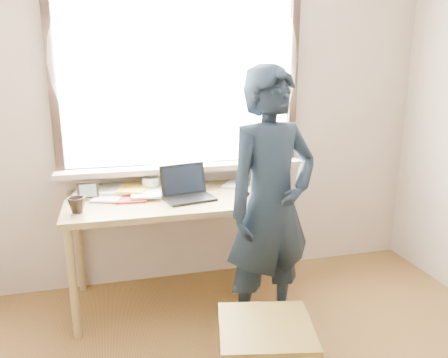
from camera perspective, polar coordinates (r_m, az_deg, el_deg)
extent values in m
cube|color=#B3A290|center=(3.37, -2.27, 8.23)|extent=(3.50, 0.02, 2.60)
cube|color=white|center=(3.29, -5.77, 13.25)|extent=(1.70, 0.01, 1.30)
cube|color=black|center=(3.37, -5.43, 1.60)|extent=(1.82, 0.06, 0.06)
cube|color=black|center=(3.26, -21.55, 12.31)|extent=(0.06, 0.06, 1.30)
cube|color=black|center=(3.53, 8.94, 13.25)|extent=(0.06, 0.06, 1.30)
cube|color=#B3A290|center=(3.30, -5.24, 1.50)|extent=(1.85, 0.20, 0.04)
cube|color=white|center=(3.22, -5.60, 15.00)|extent=(1.95, 0.02, 1.65)
cube|color=olive|center=(3.07, -6.56, -2.76)|extent=(1.47, 0.73, 0.04)
cylinder|color=olive|center=(2.91, -19.11, -12.87)|extent=(0.05, 0.05, 0.74)
cylinder|color=olive|center=(3.48, -18.39, -8.14)|extent=(0.05, 0.05, 0.74)
cylinder|color=olive|center=(3.09, 7.34, -10.47)|extent=(0.05, 0.05, 0.74)
cylinder|color=olive|center=(3.63, 3.66, -6.41)|extent=(0.05, 0.05, 0.74)
cube|color=black|center=(3.00, -4.54, -2.54)|extent=(0.36, 0.29, 0.02)
cube|color=black|center=(3.07, -5.37, -0.07)|extent=(0.33, 0.13, 0.22)
cube|color=black|center=(3.07, -5.37, -0.07)|extent=(0.29, 0.11, 0.18)
cube|color=black|center=(2.99, -4.48, -2.54)|extent=(0.31, 0.19, 0.00)
imported|color=white|center=(3.23, -9.55, -0.64)|extent=(0.18, 0.18, 0.10)
imported|color=black|center=(2.87, -18.67, -3.26)|extent=(0.15, 0.15, 0.10)
ellipsoid|color=black|center=(3.06, 2.60, -1.92)|extent=(0.10, 0.07, 0.04)
cube|color=white|center=(3.09, -11.93, -2.29)|extent=(0.31, 0.27, 0.01)
cube|color=white|center=(3.12, -14.84, -2.28)|extent=(0.26, 0.28, 0.01)
cube|color=#2D5E95|center=(3.14, -10.50, -1.74)|extent=(0.32, 0.36, 0.02)
cube|color=white|center=(3.24, -13.58, -1.29)|extent=(0.27, 0.30, 0.02)
cube|color=white|center=(3.29, -16.50, -1.29)|extent=(0.24, 0.30, 0.01)
cube|color=white|center=(3.20, -13.76, -1.54)|extent=(0.22, 0.27, 0.01)
cube|color=white|center=(3.29, -10.27, -0.79)|extent=(0.33, 0.33, 0.01)
cube|color=white|center=(3.21, -10.66, -1.18)|extent=(0.28, 0.31, 0.00)
imported|color=white|center=(3.23, -14.08, -1.60)|extent=(0.27, 0.31, 0.03)
imported|color=white|center=(3.36, 0.30, -0.58)|extent=(0.26, 0.27, 0.02)
cube|color=black|center=(3.12, -17.34, -1.59)|extent=(0.14, 0.03, 0.11)
cube|color=#447D37|center=(3.12, -17.34, -1.59)|extent=(0.11, 0.02, 0.08)
cube|color=brown|center=(2.25, 5.50, -18.90)|extent=(0.53, 0.52, 0.04)
cylinder|color=brown|center=(2.52, 0.02, -21.12)|extent=(0.04, 0.04, 0.42)
cylinder|color=brown|center=(2.56, 9.39, -20.64)|extent=(0.04, 0.04, 0.42)
imported|color=black|center=(2.68, 6.13, -3.55)|extent=(0.70, 0.55, 1.69)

